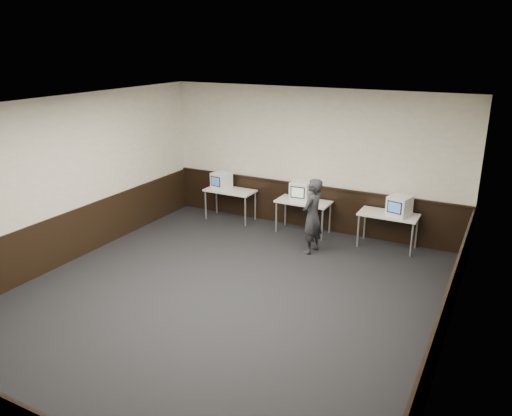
% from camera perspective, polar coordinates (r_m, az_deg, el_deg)
% --- Properties ---
extents(floor, '(8.00, 8.00, 0.00)m').
position_cam_1_polar(floor, '(8.51, -4.15, -10.58)').
color(floor, black).
rests_on(floor, ground).
extents(ceiling, '(8.00, 8.00, 0.00)m').
position_cam_1_polar(ceiling, '(7.50, -4.72, 11.32)').
color(ceiling, white).
rests_on(ceiling, back_wall).
extents(back_wall, '(7.00, 0.00, 7.00)m').
position_cam_1_polar(back_wall, '(11.32, 6.35, 5.47)').
color(back_wall, beige).
rests_on(back_wall, ground).
extents(left_wall, '(0.00, 8.00, 8.00)m').
position_cam_1_polar(left_wall, '(10.09, -21.58, 2.66)').
color(left_wall, beige).
rests_on(left_wall, ground).
extents(right_wall, '(0.00, 8.00, 8.00)m').
position_cam_1_polar(right_wall, '(6.80, 21.63, -4.72)').
color(right_wall, beige).
rests_on(right_wall, ground).
extents(wainscot_back, '(6.98, 0.04, 1.00)m').
position_cam_1_polar(wainscot_back, '(11.60, 6.13, 0.15)').
color(wainscot_back, black).
rests_on(wainscot_back, back_wall).
extents(wainscot_left, '(0.04, 7.98, 1.00)m').
position_cam_1_polar(wainscot_left, '(10.40, -20.80, -3.18)').
color(wainscot_left, black).
rests_on(wainscot_left, left_wall).
extents(wainscot_right, '(0.04, 7.98, 1.00)m').
position_cam_1_polar(wainscot_right, '(7.28, 20.44, -12.69)').
color(wainscot_right, black).
rests_on(wainscot_right, right_wall).
extents(wainscot_rail, '(6.98, 0.06, 0.04)m').
position_cam_1_polar(wainscot_rail, '(11.43, 6.18, 2.60)').
color(wainscot_rail, black).
rests_on(wainscot_rail, wainscot_back).
extents(desk_left, '(1.20, 0.60, 0.75)m').
position_cam_1_polar(desk_left, '(12.01, -2.97, 1.77)').
color(desk_left, silver).
rests_on(desk_left, ground).
extents(desk_center, '(1.20, 0.60, 0.75)m').
position_cam_1_polar(desk_center, '(11.20, 5.44, 0.48)').
color(desk_center, silver).
rests_on(desk_center, ground).
extents(desk_right, '(1.20, 0.60, 0.75)m').
position_cam_1_polar(desk_right, '(10.68, 14.90, -1.00)').
color(desk_right, silver).
rests_on(desk_right, ground).
extents(emac_left, '(0.46, 0.48, 0.39)m').
position_cam_1_polar(emac_left, '(12.08, -3.97, 3.17)').
color(emac_left, white).
rests_on(emac_left, desk_left).
extents(emac_center, '(0.46, 0.49, 0.43)m').
position_cam_1_polar(emac_center, '(11.19, 5.14, 1.98)').
color(emac_center, white).
rests_on(emac_center, desk_center).
extents(emac_right, '(0.51, 0.52, 0.41)m').
position_cam_1_polar(emac_right, '(10.54, 16.06, 0.23)').
color(emac_right, white).
rests_on(emac_right, desk_right).
extents(person, '(0.46, 0.62, 1.56)m').
position_cam_1_polar(person, '(10.12, 6.45, -0.94)').
color(person, '#242429').
rests_on(person, ground).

